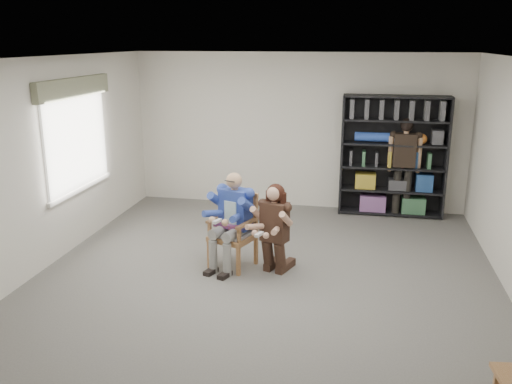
% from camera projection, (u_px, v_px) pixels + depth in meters
% --- Properties ---
extents(room_shell, '(6.00, 7.00, 2.80)m').
position_uv_depth(room_shell, '(263.00, 178.00, 6.51)').
color(room_shell, silver).
rests_on(room_shell, ground).
extents(floor, '(6.00, 7.00, 0.01)m').
position_uv_depth(floor, '(262.00, 285.00, 6.89)').
color(floor, '#625F5B').
rests_on(floor, ground).
extents(window_left, '(0.16, 2.00, 1.75)m').
position_uv_depth(window_left, '(78.00, 137.00, 7.94)').
color(window_left, silver).
rests_on(window_left, room_shell).
extents(armchair, '(0.75, 0.74, 1.02)m').
position_uv_depth(armchair, '(233.00, 231.00, 7.32)').
color(armchair, brown).
rests_on(armchair, floor).
extents(seated_man, '(0.81, 0.94, 1.33)m').
position_uv_depth(seated_man, '(232.00, 220.00, 7.28)').
color(seated_man, navy).
rests_on(seated_man, floor).
extents(kneeling_woman, '(0.76, 0.94, 1.21)m').
position_uv_depth(kneeling_woman, '(273.00, 230.00, 7.08)').
color(kneeling_woman, '#341E19').
rests_on(kneeling_woman, floor).
extents(bookshelf, '(1.80, 0.38, 2.10)m').
position_uv_depth(bookshelf, '(393.00, 157.00, 9.39)').
color(bookshelf, black).
rests_on(bookshelf, floor).
extents(standing_man, '(0.55, 0.33, 1.73)m').
position_uv_depth(standing_man, '(404.00, 168.00, 9.33)').
color(standing_man, black).
rests_on(standing_man, floor).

